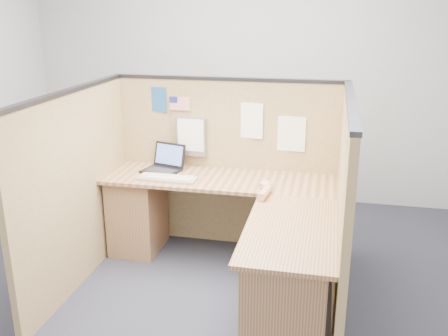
% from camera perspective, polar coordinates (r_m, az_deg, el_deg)
% --- Properties ---
extents(floor, '(5.00, 5.00, 0.00)m').
position_cam_1_polar(floor, '(3.91, -2.72, -14.53)').
color(floor, '#21232F').
rests_on(floor, ground).
extents(wall_back, '(5.00, 0.00, 5.00)m').
position_cam_1_polar(wall_back, '(5.55, 3.11, 10.65)').
color(wall_back, '#AAADB0').
rests_on(wall_back, floor).
extents(cubicle_partitions, '(2.06, 1.83, 1.53)m').
position_cam_1_polar(cubicle_partitions, '(3.94, -1.30, -1.77)').
color(cubicle_partitions, olive).
rests_on(cubicle_partitions, floor).
extents(l_desk, '(1.95, 1.75, 0.73)m').
position_cam_1_polar(l_desk, '(3.92, 0.89, -7.80)').
color(l_desk, brown).
rests_on(l_desk, floor).
extents(laptop, '(0.36, 0.37, 0.22)m').
position_cam_1_polar(laptop, '(4.41, -6.99, 0.47)').
color(laptop, black).
rests_on(laptop, l_desk).
extents(keyboard, '(0.49, 0.18, 0.03)m').
position_cam_1_polar(keyboard, '(4.15, -6.49, -1.18)').
color(keyboard, gray).
rests_on(keyboard, l_desk).
extents(mouse, '(0.11, 0.09, 0.04)m').
position_cam_1_polar(mouse, '(3.95, 4.81, -2.09)').
color(mouse, '#BCBDC1').
rests_on(mouse, l_desk).
extents(hand_forearm, '(0.10, 0.34, 0.07)m').
position_cam_1_polar(hand_forearm, '(3.83, 4.71, -2.52)').
color(hand_forearm, tan).
rests_on(hand_forearm, l_desk).
extents(blue_poster, '(0.16, 0.02, 0.22)m').
position_cam_1_polar(blue_poster, '(4.48, -7.57, 7.77)').
color(blue_poster, '#1D4D87').
rests_on(blue_poster, cubicle_partitions).
extents(american_flag, '(0.19, 0.01, 0.32)m').
position_cam_1_polar(american_flag, '(4.42, -5.34, 7.24)').
color(american_flag, olive).
rests_on(american_flag, cubicle_partitions).
extents(file_holder, '(0.27, 0.05, 0.34)m').
position_cam_1_polar(file_holder, '(4.43, -3.75, 3.58)').
color(file_holder, slate).
rests_on(file_holder, cubicle_partitions).
extents(paper_left, '(0.24, 0.03, 0.31)m').
position_cam_1_polar(paper_left, '(4.31, 2.89, 5.43)').
color(paper_left, white).
rests_on(paper_left, cubicle_partitions).
extents(paper_right, '(0.24, 0.02, 0.30)m').
position_cam_1_polar(paper_right, '(4.29, 7.72, 3.88)').
color(paper_right, white).
rests_on(paper_right, cubicle_partitions).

